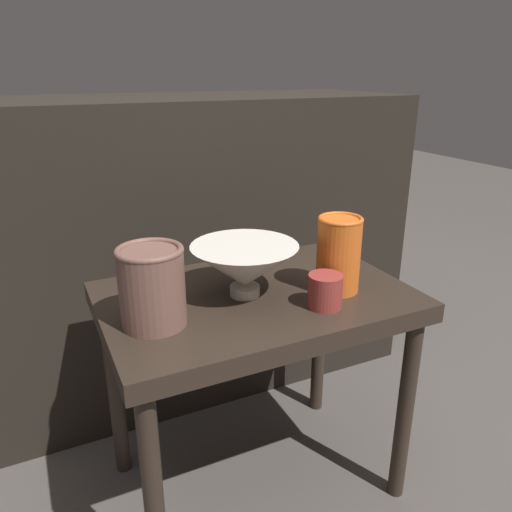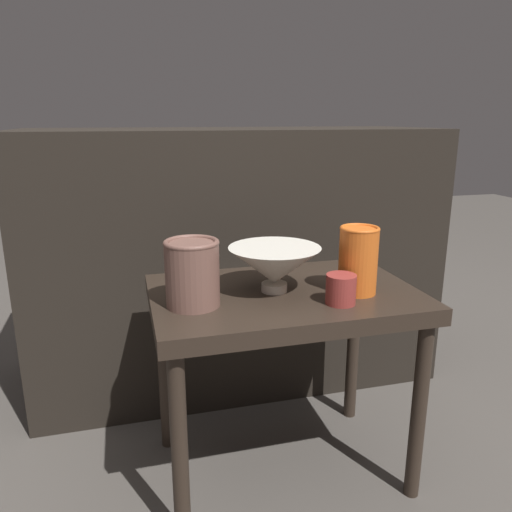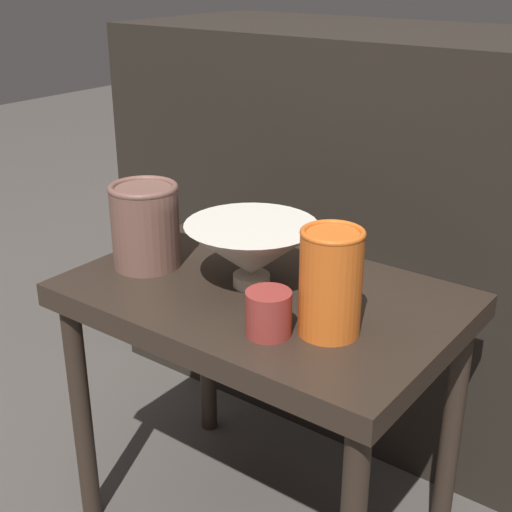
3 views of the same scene
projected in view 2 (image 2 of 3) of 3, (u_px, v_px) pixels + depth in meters
ground_plane at (281, 467)px, 1.34m from camera, size 8.00×8.00×0.00m
table at (283, 316)px, 1.22m from camera, size 0.63×0.42×0.50m
couch_backdrop at (234, 257)px, 1.73m from camera, size 1.34×0.50×0.87m
bowl at (274, 266)px, 1.18m from camera, size 0.22×0.22×0.11m
vase_textured_left at (192, 272)px, 1.09m from camera, size 0.12×0.12×0.15m
vase_colorful_right at (358, 259)px, 1.16m from camera, size 0.09×0.09×0.16m
cup at (341, 289)px, 1.11m from camera, size 0.07×0.07×0.07m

